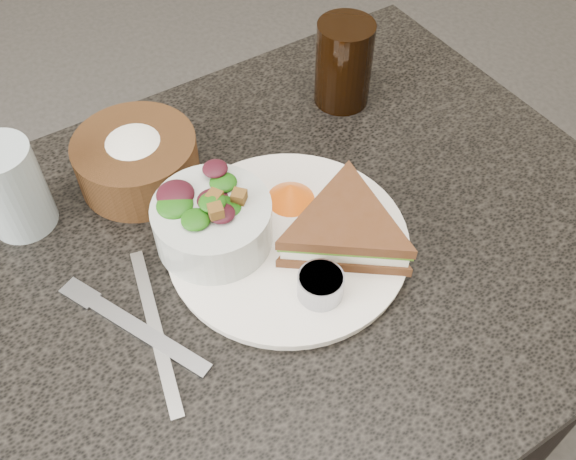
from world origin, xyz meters
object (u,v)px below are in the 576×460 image
at_px(bread_basket, 136,154).
at_px(water_glass, 11,188).
at_px(dressing_ramekin, 321,285).
at_px(dinner_plate, 288,242).
at_px(dining_table, 260,394).
at_px(salad_bowl, 212,217).
at_px(cola_glass, 344,60).
at_px(sandwich, 345,229).

xyz_separation_m(bread_basket, water_glass, (-0.16, 0.01, 0.02)).
bearing_deg(dressing_ramekin, dinner_plate, 82.26).
distance_m(dining_table, dinner_plate, 0.38).
height_order(salad_bowl, dressing_ramekin, salad_bowl).
height_order(bread_basket, cola_glass, cola_glass).
bearing_deg(bread_basket, dining_table, -74.84).
bearing_deg(salad_bowl, dinner_plate, -32.92).
bearing_deg(bread_basket, dressing_ramekin, -72.22).
xyz_separation_m(salad_bowl, bread_basket, (-0.03, 0.16, -0.01)).
bearing_deg(cola_glass, sandwich, -124.93).
distance_m(dinner_plate, bread_basket, 0.23).
relative_size(dinner_plate, bread_basket, 1.83).
xyz_separation_m(cola_glass, water_glass, (-0.48, 0.02, -0.01)).
relative_size(dining_table, dinner_plate, 3.41).
xyz_separation_m(salad_bowl, water_glass, (-0.19, 0.17, 0.01)).
height_order(dining_table, dressing_ramekin, dressing_ramekin).
distance_m(salad_bowl, water_glass, 0.25).
bearing_deg(sandwich, cola_glass, 92.44).
relative_size(dinner_plate, dressing_ramekin, 5.51).
distance_m(salad_bowl, cola_glass, 0.33).
bearing_deg(sandwich, bread_basket, 160.59).
xyz_separation_m(dinner_plate, dressing_ramekin, (-0.01, -0.09, 0.02)).
bearing_deg(dinner_plate, sandwich, -36.45).
height_order(salad_bowl, cola_glass, cola_glass).
relative_size(salad_bowl, cola_glass, 1.01).
distance_m(dining_table, cola_glass, 0.55).
height_order(dinner_plate, water_glass, water_glass).
distance_m(dressing_ramekin, bread_basket, 0.31).
height_order(dining_table, water_glass, water_glass).
xyz_separation_m(dinner_plate, cola_glass, (0.22, 0.19, 0.06)).
bearing_deg(dining_table, sandwich, -23.69).
bearing_deg(water_glass, cola_glass, -2.35).
xyz_separation_m(dining_table, water_glass, (-0.21, 0.21, 0.44)).
bearing_deg(cola_glass, dinner_plate, -138.47).
relative_size(dinner_plate, cola_glass, 2.09).
distance_m(dining_table, bread_basket, 0.47).
distance_m(cola_glass, water_glass, 0.48).
bearing_deg(dining_table, dinner_plate, -6.64).
bearing_deg(salad_bowl, cola_glass, 26.36).
xyz_separation_m(dining_table, dinner_plate, (0.05, -0.01, 0.38)).
distance_m(salad_bowl, bread_basket, 0.16).
bearing_deg(salad_bowl, dining_table, -61.00).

